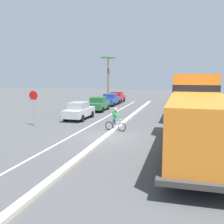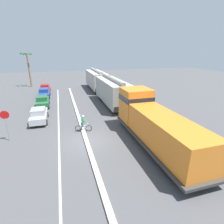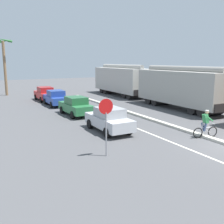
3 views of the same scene
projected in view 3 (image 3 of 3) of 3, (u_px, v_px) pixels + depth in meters
name	position (u px, v px, depth m)	size (l,w,h in m)	color
median_curb	(164.00, 123.00, 19.51)	(0.36, 36.00, 0.16)	beige
lane_stripe	(137.00, 128.00, 18.41)	(0.14, 36.00, 0.01)	silver
hopper_car_lead	(181.00, 88.00, 25.49)	(2.90, 10.60, 4.18)	#A19F97
hopper_car_middle	(121.00, 80.00, 35.51)	(2.90, 10.60, 4.18)	#B2AFA7
parked_car_silver	(109.00, 119.00, 17.45)	(1.84, 4.20, 1.62)	#B7BABF
parked_car_green	(76.00, 106.00, 22.70)	(1.94, 4.25, 1.62)	#286B3D
parked_car_blue	(56.00, 98.00, 27.57)	(1.86, 4.21, 1.62)	#28479E
parked_car_red	(45.00, 94.00, 31.07)	(1.88, 4.22, 1.62)	red
cyclist	(206.00, 125.00, 16.03)	(1.68, 0.55, 1.71)	black
stop_sign	(106.00, 116.00, 12.67)	(0.76, 0.08, 2.88)	gray
palm_tree_near	(4.00, 55.00, 34.86)	(2.63, 2.67, 7.63)	#846647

